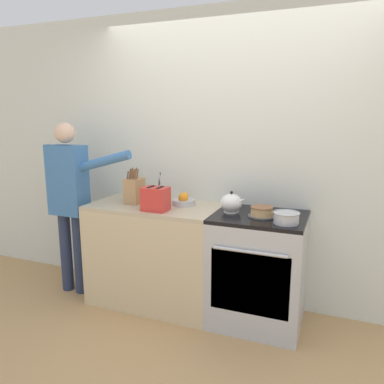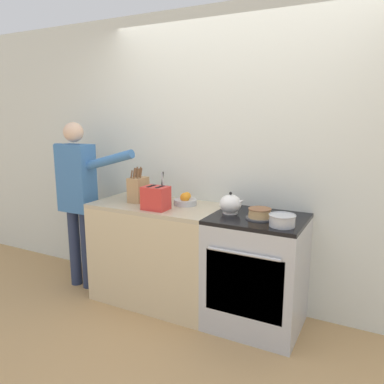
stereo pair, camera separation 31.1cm
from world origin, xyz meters
The scene contains 12 objects.
ground_plane centered at (0.00, 0.00, 0.00)m, with size 16.00×16.00×0.00m, color tan.
wall_back centered at (0.00, 0.64, 1.30)m, with size 8.00×0.04×2.60m.
counter_cabinet centered at (-0.65, 0.31, 0.46)m, with size 1.15×0.62×0.92m.
stove_range centered at (0.29, 0.31, 0.46)m, with size 0.73×0.65×0.92m.
layer_cake centered at (0.31, 0.27, 0.95)m, with size 0.21×0.21×0.08m.
tea_kettle centered at (0.05, 0.32, 0.99)m, with size 0.22×0.18×0.18m.
mixing_bowl centered at (0.51, 0.15, 0.96)m, with size 0.19×0.19×0.09m.
knife_block centered at (-0.85, 0.31, 1.03)m, with size 0.13×0.18×0.32m.
utensil_crock centered at (-0.62, 0.36, 0.99)m, with size 0.12×0.12×0.29m.
fruit_bowl centered at (-0.41, 0.40, 0.96)m, with size 0.20×0.20×0.11m.
toaster centered at (-0.55, 0.14, 1.01)m, with size 0.23×0.16×0.20m.
person_baker centered at (-1.48, 0.20, 0.97)m, with size 0.93×0.20×1.63m.
Camera 1 is at (0.85, -2.55, 1.69)m, focal length 35.00 mm.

